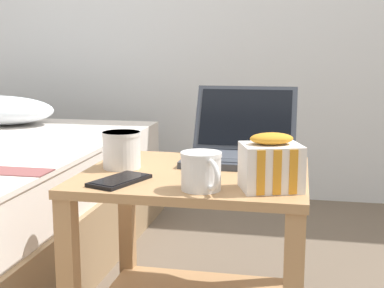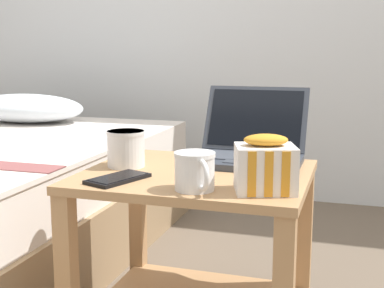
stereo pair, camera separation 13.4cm
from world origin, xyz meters
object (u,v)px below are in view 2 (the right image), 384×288
mug_front_left (126,146)px  snack_bag (265,166)px  mug_front_right (195,169)px  laptop (248,146)px  cell_phone (118,178)px

mug_front_left → snack_bag: 0.43m
mug_front_left → mug_front_right: size_ratio=1.22×
laptop → mug_front_left: size_ratio=2.16×
laptop → mug_front_right: size_ratio=2.64×
mug_front_right → snack_bag: bearing=12.9°
mug_front_left → snack_bag: bearing=-20.1°
mug_front_right → snack_bag: snack_bag is taller
laptop → cell_phone: size_ratio=1.79×
mug_front_right → mug_front_left: bearing=144.0°
laptop → cell_phone: bearing=-128.5°
snack_bag → cell_phone: size_ratio=0.90×
snack_bag → cell_phone: bearing=-179.2°
cell_phone → mug_front_right: bearing=-8.2°
cell_phone → mug_front_left: bearing=106.7°
laptop → snack_bag: laptop is taller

